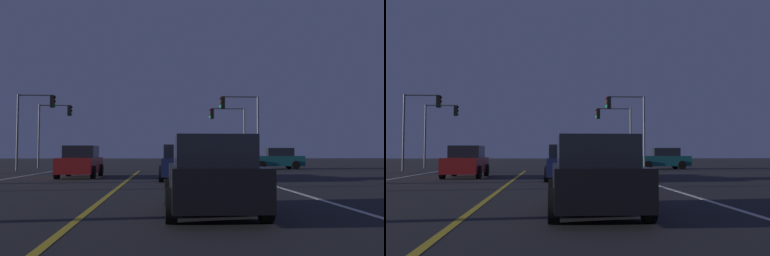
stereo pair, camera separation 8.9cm
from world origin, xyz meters
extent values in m
cube|color=silver|center=(6.16, 13.52, 0.00)|extent=(0.16, 39.03, 0.01)
cube|color=gold|center=(0.00, 13.52, 0.00)|extent=(0.16, 39.03, 0.01)
cylinder|color=black|center=(1.85, 12.06, 0.34)|extent=(0.22, 0.68, 0.68)
cylinder|color=black|center=(3.65, 12.06, 0.34)|extent=(0.22, 0.68, 0.68)
cylinder|color=black|center=(1.85, 9.36, 0.34)|extent=(0.22, 0.68, 0.68)
cylinder|color=black|center=(3.65, 9.36, 0.34)|extent=(0.22, 0.68, 0.68)
cube|color=black|center=(2.75, 10.71, 0.66)|extent=(1.80, 4.30, 0.80)
cube|color=black|center=(2.75, 10.46, 1.38)|extent=(1.60, 2.10, 0.64)
cube|color=red|center=(2.15, 8.61, 0.76)|extent=(0.24, 0.08, 0.16)
cube|color=red|center=(3.35, 8.61, 0.76)|extent=(0.24, 0.08, 0.16)
cylinder|color=black|center=(1.63, 23.55, 0.34)|extent=(0.22, 0.68, 0.68)
cylinder|color=black|center=(3.43, 23.55, 0.34)|extent=(0.22, 0.68, 0.68)
cylinder|color=black|center=(1.63, 20.85, 0.34)|extent=(0.22, 0.68, 0.68)
cylinder|color=black|center=(3.43, 20.85, 0.34)|extent=(0.22, 0.68, 0.68)
cube|color=navy|center=(2.53, 22.20, 0.66)|extent=(1.80, 4.30, 0.80)
cube|color=black|center=(2.53, 21.95, 1.38)|extent=(1.60, 2.10, 0.64)
cube|color=red|center=(1.93, 20.10, 0.76)|extent=(0.24, 0.08, 0.16)
cube|color=red|center=(3.13, 20.10, 0.76)|extent=(0.24, 0.08, 0.16)
cylinder|color=black|center=(-1.80, 23.42, 0.34)|extent=(0.22, 0.68, 0.68)
cylinder|color=black|center=(-3.60, 23.42, 0.34)|extent=(0.22, 0.68, 0.68)
cylinder|color=black|center=(-1.80, 26.12, 0.34)|extent=(0.22, 0.68, 0.68)
cylinder|color=black|center=(-3.60, 26.12, 0.34)|extent=(0.22, 0.68, 0.68)
cube|color=maroon|center=(-2.70, 24.77, 0.66)|extent=(1.80, 4.30, 0.80)
cube|color=black|center=(-2.70, 25.02, 1.38)|extent=(1.60, 2.10, 0.64)
cube|color=red|center=(-2.10, 26.87, 0.76)|extent=(0.24, 0.08, 0.16)
cube|color=red|center=(-3.30, 26.87, 0.76)|extent=(0.24, 0.08, 0.16)
cylinder|color=black|center=(9.44, 34.85, 0.34)|extent=(0.68, 0.22, 0.68)
cylinder|color=black|center=(9.44, 36.65, 0.34)|extent=(0.68, 0.22, 0.68)
cylinder|color=black|center=(12.14, 34.85, 0.34)|extent=(0.68, 0.22, 0.68)
cylinder|color=black|center=(12.14, 36.65, 0.34)|extent=(0.68, 0.22, 0.68)
cube|color=#145156|center=(10.79, 35.75, 0.66)|extent=(4.30, 1.80, 0.80)
cube|color=black|center=(11.04, 35.75, 1.38)|extent=(2.10, 1.60, 0.64)
cube|color=red|center=(12.89, 35.15, 0.76)|extent=(0.08, 0.24, 0.16)
cube|color=red|center=(12.89, 36.35, 0.76)|extent=(0.08, 0.24, 0.16)
cylinder|color=#4C4C51|center=(8.87, 33.53, 2.80)|extent=(0.14, 0.14, 5.60)
cylinder|color=#4C4C51|center=(7.54, 33.53, 5.55)|extent=(2.67, 0.10, 0.10)
cube|color=black|center=(6.21, 33.53, 5.10)|extent=(0.28, 0.36, 0.90)
sphere|color=#3A0605|center=(6.05, 33.53, 5.40)|extent=(0.20, 0.20, 0.20)
sphere|color=#3C2706|center=(6.05, 33.53, 5.10)|extent=(0.20, 0.20, 0.20)
sphere|color=#19E059|center=(6.05, 33.53, 4.80)|extent=(0.20, 0.20, 0.20)
cylinder|color=#4C4C51|center=(-8.87, 33.53, 2.79)|extent=(0.14, 0.14, 5.59)
cylinder|color=#4C4C51|center=(-7.64, 33.53, 5.54)|extent=(2.47, 0.10, 0.10)
cube|color=black|center=(-6.41, 33.53, 5.09)|extent=(0.28, 0.36, 0.90)
sphere|color=#3A0605|center=(-6.25, 33.53, 5.39)|extent=(0.20, 0.20, 0.20)
sphere|color=#3C2706|center=(-6.25, 33.53, 5.09)|extent=(0.20, 0.20, 0.20)
sphere|color=#19E059|center=(-6.25, 33.53, 4.79)|extent=(0.20, 0.20, 0.20)
cylinder|color=#4C4C51|center=(8.87, 39.03, 2.62)|extent=(0.14, 0.14, 5.25)
cylinder|color=#4C4C51|center=(7.44, 39.03, 5.20)|extent=(2.86, 0.10, 0.10)
cube|color=black|center=(6.02, 39.03, 4.75)|extent=(0.28, 0.36, 0.90)
sphere|color=#3A0605|center=(5.86, 39.03, 5.05)|extent=(0.20, 0.20, 0.20)
sphere|color=#3C2706|center=(5.86, 39.03, 4.75)|extent=(0.20, 0.20, 0.20)
sphere|color=#19E059|center=(5.86, 39.03, 4.45)|extent=(0.20, 0.20, 0.20)
cylinder|color=#4C4C51|center=(-8.87, 39.03, 2.72)|extent=(0.14, 0.14, 5.43)
cylinder|color=#4C4C51|center=(-7.60, 39.03, 5.38)|extent=(2.55, 0.10, 0.10)
cube|color=black|center=(-6.32, 39.03, 4.93)|extent=(0.28, 0.36, 0.90)
sphere|color=#3A0605|center=(-6.16, 39.03, 5.23)|extent=(0.20, 0.20, 0.20)
sphere|color=#3C2706|center=(-6.16, 39.03, 4.93)|extent=(0.20, 0.20, 0.20)
sphere|color=#19E059|center=(-6.16, 39.03, 4.63)|extent=(0.20, 0.20, 0.20)
camera|label=1|loc=(1.69, 1.12, 1.34)|focal=40.76mm
camera|label=2|loc=(1.78, 1.12, 1.34)|focal=40.76mm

